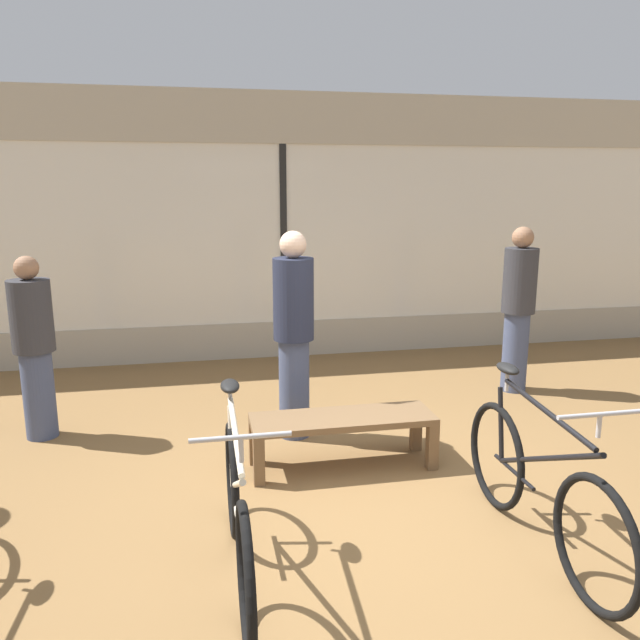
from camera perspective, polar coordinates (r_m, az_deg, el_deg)
ground_plane at (r=4.33m, az=4.59°, el=-17.19°), size 24.00×24.00×0.00m
shop_back_wall at (r=7.68m, az=-3.38°, el=8.60°), size 12.00×0.08×3.20m
bicycle_left at (r=3.55m, az=-7.54°, el=-17.16°), size 0.46×1.71×1.04m
bicycle_right at (r=4.00m, az=19.27°, el=-14.15°), size 0.46×1.78×1.04m
display_bench at (r=4.82m, az=2.07°, el=-9.55°), size 1.40×0.44×0.41m
customer_near_rack at (r=5.74m, az=-24.68°, el=-2.09°), size 0.45×0.45×1.56m
customer_by_window at (r=6.73m, az=17.67°, el=1.22°), size 0.47×0.47×1.72m
customer_mid_floor at (r=5.22m, az=-2.42°, el=-0.99°), size 0.43×0.43×1.76m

